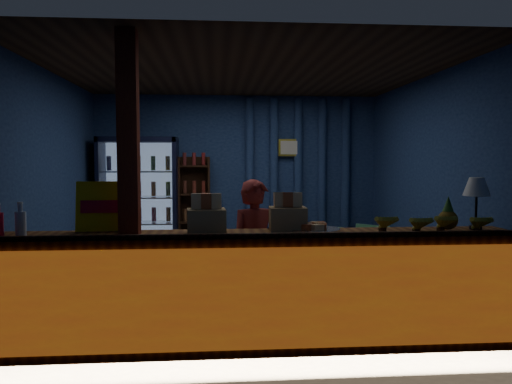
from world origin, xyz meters
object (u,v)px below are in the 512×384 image
(shopkeeper, at_px, (256,252))
(table_lamp, at_px, (477,189))
(pastry_tray, at_px, (315,228))
(green_chair, at_px, (364,243))

(shopkeeper, bearing_deg, table_lamp, -25.75)
(shopkeeper, height_order, table_lamp, table_lamp)
(pastry_tray, relative_size, table_lamp, 0.95)
(green_chair, distance_m, pastry_tray, 3.57)
(shopkeeper, xyz_separation_m, pastry_tray, (0.47, -0.44, 0.29))
(shopkeeper, distance_m, pastry_tray, 0.71)
(pastry_tray, bearing_deg, green_chair, 66.40)
(table_lamp, bearing_deg, green_chair, 90.48)
(pastry_tray, bearing_deg, shopkeeper, 137.05)
(green_chair, height_order, pastry_tray, pastry_tray)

